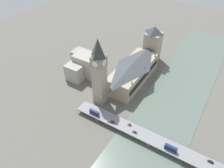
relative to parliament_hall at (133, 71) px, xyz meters
name	(u,v)px	position (x,y,z in m)	size (l,w,h in m)	color
ground_plane	(143,89)	(-17.55, 8.00, -13.46)	(600.00, 600.00, 0.00)	#605E56
river_water	(174,101)	(-54.85, 8.00, -13.31)	(62.59, 360.00, 0.30)	slate
parliament_hall	(133,71)	(0.00, 0.00, 0.00)	(29.58, 80.25, 27.08)	tan
clock_tower	(99,71)	(13.53, 49.84, 26.59)	(12.65, 12.65, 75.42)	tan
victoria_tower	(153,44)	(0.06, -53.66, 10.72)	(19.08, 19.08, 52.35)	tan
road_bridge	(151,139)	(-54.85, 70.39, -8.85)	(157.18, 13.65, 5.64)	slate
double_decker_bus_mid	(171,148)	(-73.58, 73.22, -5.08)	(10.91, 2.63, 4.96)	navy
double_decker_bus_rear	(94,112)	(4.49, 73.54, -5.18)	(10.60, 2.49, 4.80)	navy
car_northbound_lead	(135,132)	(-39.72, 72.83, -7.18)	(4.47, 1.76, 1.27)	#2D5638
car_northbound_mid	(211,162)	(-105.17, 67.10, -7.11)	(4.70, 1.77, 1.43)	black
car_northbound_tail	(113,122)	(-16.33, 73.28, -7.10)	(4.08, 1.80, 1.48)	maroon
car_southbound_lead	(130,125)	(-31.67, 67.73, -7.11)	(4.02, 1.90, 1.41)	slate
city_block_west	(86,65)	(54.93, 18.92, 0.23)	(28.11, 19.40, 27.37)	#A39E93
city_block_center	(77,71)	(60.35, 29.90, -3.18)	(20.17, 24.71, 20.56)	#A39E93
city_block_east	(82,60)	(68.06, 9.61, -1.48)	(23.92, 17.00, 23.95)	#939399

